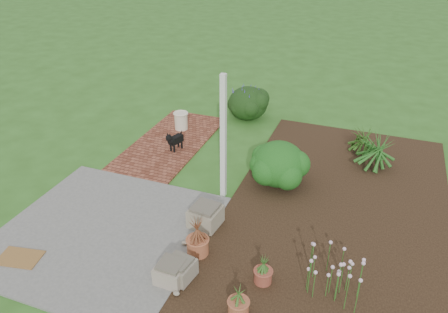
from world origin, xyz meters
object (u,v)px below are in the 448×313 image
(stone_trough_near, at_px, (171,272))
(evergreen_shrub, at_px, (279,163))
(black_dog, at_px, (174,140))
(cream_ceramic_urn, at_px, (181,121))

(stone_trough_near, distance_m, evergreen_shrub, 3.37)
(black_dog, relative_size, evergreen_shrub, 0.49)
(black_dog, bearing_deg, cream_ceramic_urn, 124.99)
(stone_trough_near, bearing_deg, black_dog, 115.59)
(black_dog, height_order, cream_ceramic_urn, black_dog)
(evergreen_shrub, bearing_deg, cream_ceramic_urn, 151.67)
(stone_trough_near, relative_size, evergreen_shrub, 0.40)
(black_dog, height_order, evergreen_shrub, evergreen_shrub)
(cream_ceramic_urn, bearing_deg, stone_trough_near, -66.03)
(black_dog, bearing_deg, stone_trough_near, -47.63)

